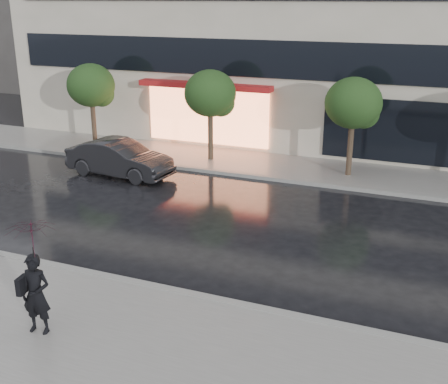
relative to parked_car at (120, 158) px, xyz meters
The scene contains 11 objects.
ground 8.76m from the parked_car, 50.48° to the right, with size 120.00×120.00×0.00m, color black.
sidewalk_near 11.44m from the parked_car, 60.91° to the right, with size 60.00×4.50×0.12m, color slate.
sidewalk_far 6.61m from the parked_car, 32.37° to the left, with size 60.00×3.50×0.12m, color slate.
curb_near 9.54m from the parked_car, 54.31° to the right, with size 60.00×0.25×0.14m, color gray.
curb_far 5.86m from the parked_car, 17.67° to the left, with size 60.00×0.25×0.14m, color gray.
bg_building_left 30.05m from the parked_car, 139.36° to the left, with size 14.00×10.00×12.00m, color #59544F.
tree_far_west 5.21m from the parked_car, 135.75° to the left, with size 2.20×2.20×3.99m.
tree_mid_west 4.75m from the parked_car, 51.62° to the left, with size 2.20×2.20×3.99m.
tree_mid_east 9.48m from the parked_car, 20.96° to the left, with size 2.20×2.20×3.99m.
parked_car is the anchor object (origin of this frame).
pedestrian_with_umbrella 11.40m from the parked_car, 66.09° to the right, with size 1.15×1.17×2.52m.
Camera 1 is at (6.54, -11.69, 6.85)m, focal length 45.00 mm.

